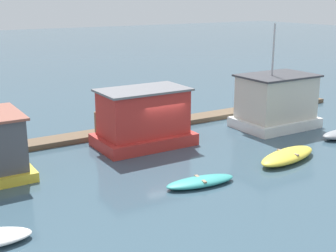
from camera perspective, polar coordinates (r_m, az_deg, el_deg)
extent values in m
plane|color=#385160|center=(26.72, -1.12, -2.40)|extent=(200.00, 200.00, 0.00)
cube|color=brown|center=(29.58, -4.52, -0.35)|extent=(33.80, 1.46, 0.30)
cube|color=red|center=(26.78, -2.97, -1.63)|extent=(5.39, 3.34, 0.67)
cube|color=red|center=(26.35, -3.02, 1.64)|extent=(4.68, 2.63, 2.48)
cube|color=slate|center=(26.07, -3.06, 4.41)|extent=(4.98, 2.93, 0.12)
cube|color=white|center=(31.22, 12.88, 0.46)|extent=(5.04, 3.56, 0.62)
cube|color=beige|center=(30.84, 13.06, 3.43)|extent=(4.48, 2.99, 2.68)
cube|color=#38383D|center=(30.59, 13.22, 5.99)|extent=(4.78, 3.29, 0.12)
cylinder|color=#B2B2B7|center=(30.02, 12.74, 9.06)|extent=(0.12, 0.12, 3.21)
ellipsoid|color=teal|center=(21.25, 3.97, -6.78)|extent=(3.47, 1.52, 0.35)
cube|color=#997F60|center=(21.21, 3.98, -6.47)|extent=(0.27, 0.95, 0.08)
ellipsoid|color=yellow|center=(25.00, 14.37, -3.55)|extent=(4.36, 2.30, 0.53)
cube|color=#997F60|center=(24.94, 14.40, -3.15)|extent=(0.41, 1.24, 0.08)
cylinder|color=#846B4C|center=(35.07, 12.71, 2.66)|extent=(0.31, 0.31, 1.27)
cylinder|color=brown|center=(36.09, 14.41, 2.97)|extent=(0.22, 0.22, 1.34)
cylinder|color=#846B4C|center=(27.43, -8.65, -0.13)|extent=(0.28, 0.28, 1.80)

